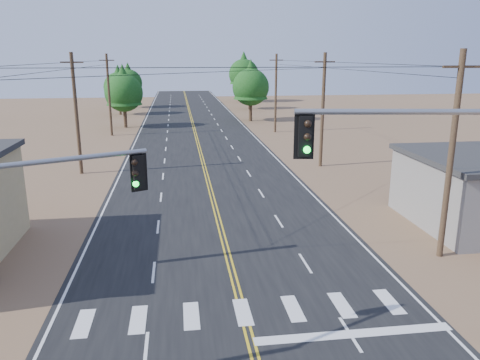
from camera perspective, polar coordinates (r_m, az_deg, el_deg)
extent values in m
cube|color=black|center=(39.37, -4.12, 0.62)|extent=(15.00, 200.00, 0.02)
cylinder|color=#4C3826|center=(41.20, -19.31, 7.53)|extent=(0.30, 0.30, 10.00)
cube|color=#4C3826|center=(40.94, -19.82, 13.36)|extent=(1.80, 0.12, 0.12)
cylinder|color=#4C3826|center=(60.84, -15.66, 9.91)|extent=(0.30, 0.30, 10.00)
cube|color=#4C3826|center=(60.66, -15.95, 13.86)|extent=(1.80, 0.12, 0.12)
cylinder|color=#4C3826|center=(24.27, 24.31, 2.47)|extent=(0.30, 0.30, 10.00)
cube|color=#4C3826|center=(23.83, 25.40, 12.37)|extent=(1.80, 0.12, 0.12)
cylinder|color=#4C3826|center=(42.35, 10.04, 8.30)|extent=(0.30, 0.30, 10.00)
cube|color=#4C3826|center=(42.09, 10.31, 13.99)|extent=(1.80, 0.12, 0.12)
cylinder|color=#4C3826|center=(61.62, 4.38, 10.46)|extent=(0.30, 0.30, 10.00)
cube|color=#4C3826|center=(61.45, 4.46, 14.37)|extent=(1.80, 0.12, 0.12)
cylinder|color=gray|center=(13.96, -22.15, 2.16)|extent=(5.15, 2.36, 0.15)
cube|color=black|center=(14.67, -12.34, 0.98)|extent=(0.43, 0.40, 1.06)
sphere|color=black|center=(14.44, -12.73, 2.12)|extent=(0.19, 0.19, 0.19)
sphere|color=black|center=(14.52, -12.66, 0.82)|extent=(0.19, 0.19, 0.19)
sphere|color=#0CE533|center=(14.60, -12.58, -0.46)|extent=(0.19, 0.19, 0.19)
cylinder|color=gray|center=(15.09, 19.79, 7.83)|extent=(6.79, 1.16, 0.18)
cube|color=black|center=(14.49, 7.90, 5.36)|extent=(0.44, 0.39, 1.24)
sphere|color=black|center=(14.24, 8.29, 6.79)|extent=(0.23, 0.23, 0.23)
sphere|color=black|center=(14.30, 8.23, 5.22)|extent=(0.23, 0.23, 0.23)
sphere|color=#0CE533|center=(14.37, 8.17, 3.67)|extent=(0.23, 0.23, 0.23)
cylinder|color=#3F2D1E|center=(67.81, -13.82, 7.56)|extent=(0.47, 0.47, 3.14)
cone|color=#174B15|center=(67.43, -14.05, 11.24)|extent=(4.89, 4.89, 5.58)
sphere|color=#174B15|center=(67.50, -13.99, 10.28)|extent=(5.24, 5.24, 5.24)
cylinder|color=#3F2D1E|center=(83.27, -14.42, 8.76)|extent=(0.40, 0.40, 3.02)
cone|color=#174B15|center=(82.97, -14.61, 11.64)|extent=(4.70, 4.70, 5.37)
sphere|color=#174B15|center=(83.03, -14.56, 10.89)|extent=(5.04, 5.04, 5.04)
cylinder|color=#3F2D1E|center=(94.25, -13.31, 9.51)|extent=(0.46, 0.46, 3.10)
cone|color=#174B15|center=(93.98, -13.47, 12.12)|extent=(4.82, 4.82, 5.51)
sphere|color=#174B15|center=(94.03, -13.43, 11.44)|extent=(5.16, 5.16, 5.16)
cylinder|color=#3F2D1E|center=(72.75, 1.30, 8.53)|extent=(0.50, 0.50, 3.35)
cone|color=#174B15|center=(72.39, 1.32, 12.20)|extent=(5.22, 5.22, 5.96)
sphere|color=#174B15|center=(72.46, 1.31, 11.24)|extent=(5.59, 5.59, 5.59)
cylinder|color=#3F2D1E|center=(89.56, 1.14, 9.50)|extent=(0.39, 0.39, 2.69)
cone|color=#174B15|center=(89.30, 1.15, 11.89)|extent=(4.18, 4.18, 4.78)
sphere|color=#174B15|center=(89.35, 1.15, 11.27)|extent=(4.48, 4.48, 4.48)
cylinder|color=#3F2D1E|center=(104.17, 0.45, 10.58)|extent=(0.48, 0.48, 3.88)
cone|color=#174B15|center=(103.91, 0.46, 13.55)|extent=(6.04, 6.04, 6.90)
sphere|color=#174B15|center=(103.95, 0.46, 12.78)|extent=(6.47, 6.47, 6.47)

